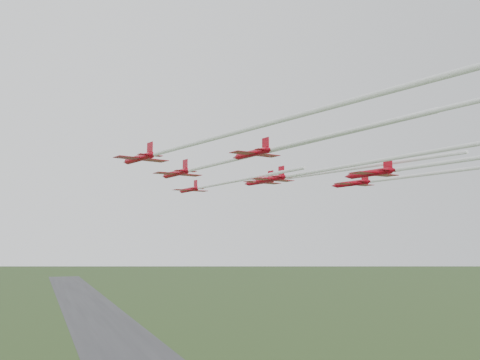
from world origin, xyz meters
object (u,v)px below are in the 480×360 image
object	(u,v)px
jet_row2_left	(221,163)
jet_row4_right	(439,163)
jet_row3_mid	(330,169)
jet_row4_left	(304,141)
jet_row3_right	(401,177)
jet_lead	(212,185)
jet_row2_right	(301,176)
jet_row3_left	(203,141)

from	to	relation	value
jet_row2_left	jet_row4_right	world-z (taller)	jet_row2_left
jet_row3_mid	jet_row4_right	distance (m)	16.51
jet_row2_left	jet_row4_left	distance (m)	22.71
jet_row3_mid	jet_row4_left	bearing A→B (deg)	-143.52
jet_row2_left	jet_row3_mid	size ratio (longest dim) A/B	1.07
jet_row4_left	jet_row3_right	bearing A→B (deg)	20.61
jet_lead	jet_row3_mid	world-z (taller)	jet_lead
jet_lead	jet_row2_right	xyz separation A→B (m)	(14.32, -13.27, 1.13)
jet_row4_right	jet_row2_right	bearing A→B (deg)	85.98
jet_row2_left	jet_row2_right	distance (m)	23.01
jet_row2_right	jet_row3_mid	bearing A→B (deg)	-120.48
jet_row3_right	jet_row2_left	bearing A→B (deg)	165.76
jet_row2_left	jet_row4_right	bearing A→B (deg)	-54.91
jet_row3_left	jet_row4_left	distance (m)	13.39
jet_row3_left	jet_row4_right	world-z (taller)	jet_row3_left
jet_row4_left	jet_row4_right	size ratio (longest dim) A/B	0.88
jet_row2_left	jet_row4_right	distance (m)	34.31
jet_row2_right	jet_row4_right	xyz separation A→B (m)	(4.57, -33.87, -1.91)
jet_row2_right	jet_row4_left	world-z (taller)	jet_row2_right
jet_row3_left	jet_row4_left	xyz separation A→B (m)	(13.23, -1.96, 0.50)
jet_row2_right	jet_row4_right	size ratio (longest dim) A/B	0.97
jet_row3_mid	jet_row3_right	distance (m)	22.67
jet_row3_right	jet_row4_left	bearing A→B (deg)	-158.40
jet_lead	jet_row3_mid	size ratio (longest dim) A/B	0.79
jet_row2_right	jet_row4_left	xyz separation A→B (m)	(-16.55, -32.87, 0.04)
jet_row3_left	jet_row4_right	distance (m)	34.51
jet_row3_right	jet_row3_mid	bearing A→B (deg)	-168.17
jet_row2_right	jet_row3_mid	size ratio (longest dim) A/B	0.87
jet_lead	jet_row4_left	size ratio (longest dim) A/B	1.01
jet_row3_mid	jet_row2_left	bearing A→B (deg)	133.33
jet_row3_mid	jet_row4_right	world-z (taller)	jet_row3_mid
jet_row3_left	jet_row3_right	bearing A→B (deg)	6.76
jet_row3_right	jet_row4_left	xyz separation A→B (m)	(-31.50, -21.15, 1.02)
jet_row2_left	jet_row3_left	distance (m)	22.44
jet_lead	jet_row4_left	world-z (taller)	jet_row4_left
jet_row3_left	jet_row3_mid	size ratio (longest dim) A/B	1.02
jet_row3_mid	jet_row4_left	xyz separation A→B (m)	(-10.81, -11.89, 1.61)
jet_lead	jet_row4_right	distance (m)	50.79
jet_row3_right	jet_row4_right	bearing A→B (deg)	-127.39
jet_lead	jet_row3_right	world-z (taller)	jet_row3_right
jet_row2_left	jet_row2_right	bearing A→B (deg)	15.28
jet_row3_right	jet_row3_left	bearing A→B (deg)	-169.05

